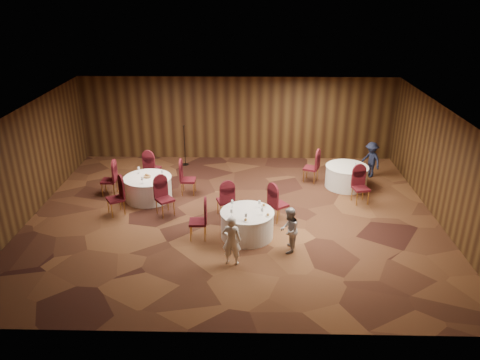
{
  "coord_description": "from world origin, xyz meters",
  "views": [
    {
      "loc": [
        0.49,
        -12.39,
        6.53
      ],
      "look_at": [
        0.2,
        0.2,
        1.1
      ],
      "focal_mm": 35.0,
      "sensor_mm": 36.0,
      "label": 1
    }
  ],
  "objects_px": {
    "table_main": "(247,224)",
    "woman_a": "(232,241)",
    "table_left": "(148,188)",
    "table_right": "(346,176)",
    "man_c": "(371,160)",
    "mic_stand": "(185,154)",
    "woman_b": "(289,230)"
  },
  "relations": [
    {
      "from": "table_main",
      "to": "man_c",
      "type": "relative_size",
      "value": 1.14
    },
    {
      "from": "table_main",
      "to": "woman_b",
      "type": "relative_size",
      "value": 1.19
    },
    {
      "from": "table_main",
      "to": "woman_a",
      "type": "bearing_deg",
      "value": -105.16
    },
    {
      "from": "table_main",
      "to": "man_c",
      "type": "distance_m",
      "value": 6.15
    },
    {
      "from": "mic_stand",
      "to": "man_c",
      "type": "height_order",
      "value": "mic_stand"
    },
    {
      "from": "man_c",
      "to": "mic_stand",
      "type": "bearing_deg",
      "value": -128.95
    },
    {
      "from": "table_left",
      "to": "woman_a",
      "type": "distance_m",
      "value": 4.65
    },
    {
      "from": "table_main",
      "to": "table_left",
      "type": "xyz_separation_m",
      "value": [
        -3.19,
        2.32,
        0.0
      ]
    },
    {
      "from": "table_main",
      "to": "table_right",
      "type": "relative_size",
      "value": 1.03
    },
    {
      "from": "table_right",
      "to": "table_left",
      "type": "bearing_deg",
      "value": -170.4
    },
    {
      "from": "table_left",
      "to": "woman_b",
      "type": "relative_size",
      "value": 1.23
    },
    {
      "from": "mic_stand",
      "to": "woman_a",
      "type": "xyz_separation_m",
      "value": [
        2.03,
        -6.71,
        0.21
      ]
    },
    {
      "from": "table_right",
      "to": "woman_a",
      "type": "xyz_separation_m",
      "value": [
        -3.7,
        -4.79,
        0.28
      ]
    },
    {
      "from": "woman_a",
      "to": "mic_stand",
      "type": "bearing_deg",
      "value": -65.02
    },
    {
      "from": "table_left",
      "to": "table_right",
      "type": "bearing_deg",
      "value": 9.6
    },
    {
      "from": "man_c",
      "to": "table_right",
      "type": "bearing_deg",
      "value": -78.44
    },
    {
      "from": "table_right",
      "to": "mic_stand",
      "type": "xyz_separation_m",
      "value": [
        -5.74,
        1.92,
        0.07
      ]
    },
    {
      "from": "woman_a",
      "to": "man_c",
      "type": "height_order",
      "value": "woman_a"
    },
    {
      "from": "woman_b",
      "to": "table_left",
      "type": "bearing_deg",
      "value": -114.54
    },
    {
      "from": "woman_a",
      "to": "man_c",
      "type": "distance_m",
      "value": 7.41
    },
    {
      "from": "table_right",
      "to": "mic_stand",
      "type": "bearing_deg",
      "value": 161.47
    },
    {
      "from": "mic_stand",
      "to": "man_c",
      "type": "xyz_separation_m",
      "value": [
        6.76,
        -1.01,
        0.2
      ]
    },
    {
      "from": "woman_a",
      "to": "woman_b",
      "type": "distance_m",
      "value": 1.57
    },
    {
      "from": "woman_b",
      "to": "table_right",
      "type": "bearing_deg",
      "value": 162.81
    },
    {
      "from": "table_main",
      "to": "woman_b",
      "type": "distance_m",
      "value": 1.34
    },
    {
      "from": "mic_stand",
      "to": "woman_b",
      "type": "height_order",
      "value": "mic_stand"
    },
    {
      "from": "mic_stand",
      "to": "man_c",
      "type": "bearing_deg",
      "value": -8.46
    },
    {
      "from": "table_right",
      "to": "man_c",
      "type": "height_order",
      "value": "man_c"
    },
    {
      "from": "table_left",
      "to": "table_right",
      "type": "distance_m",
      "value": 6.62
    },
    {
      "from": "table_left",
      "to": "woman_b",
      "type": "height_order",
      "value": "woman_b"
    },
    {
      "from": "table_right",
      "to": "woman_a",
      "type": "height_order",
      "value": "woman_a"
    },
    {
      "from": "mic_stand",
      "to": "woman_b",
      "type": "xyz_separation_m",
      "value": [
        3.48,
        -6.1,
        0.17
      ]
    }
  ]
}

